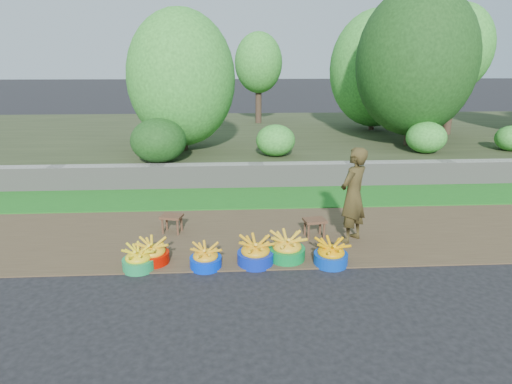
{
  "coord_description": "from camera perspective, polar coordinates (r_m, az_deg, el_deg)",
  "views": [
    {
      "loc": [
        -0.54,
        -5.35,
        2.83
      ],
      "look_at": [
        -0.16,
        1.3,
        0.75
      ],
      "focal_mm": 30.0,
      "sensor_mm": 36.0,
      "label": 1
    }
  ],
  "objects": [
    {
      "name": "stool_left",
      "position": [
        7.32,
        -11.17,
        -3.51
      ],
      "size": [
        0.4,
        0.34,
        0.31
      ],
      "rotation": [
        0.0,
        0.0,
        -0.24
      ],
      "color": "#4F3221",
      "rests_on": "dirt_shoulder"
    },
    {
      "name": "vendor_woman",
      "position": [
        6.87,
        12.82,
        -0.42
      ],
      "size": [
        0.66,
        0.65,
        1.53
      ],
      "primitive_type": "imported",
      "rotation": [
        0.0,
        0.0,
        3.88
      ],
      "color": "black",
      "rests_on": "dirt_shoulder"
    },
    {
      "name": "retaining_wall",
      "position": [
        9.8,
        -0.0,
        2.23
      ],
      "size": [
        80.0,
        0.35,
        0.55
      ],
      "primitive_type": "cube",
      "color": "gray",
      "rests_on": "ground"
    },
    {
      "name": "vegetation",
      "position": [
        14.11,
        20.83,
        15.4
      ],
      "size": [
        36.35,
        7.98,
        4.22
      ],
      "color": "#3A2B1F",
      "rests_on": "earth_bank"
    },
    {
      "name": "grass_verge",
      "position": [
        9.06,
        0.3,
        -0.72
      ],
      "size": [
        80.0,
        1.5,
        0.04
      ],
      "primitive_type": "cube",
      "color": "#1D6C1C",
      "rests_on": "ground"
    },
    {
      "name": "basin_f",
      "position": [
        6.26,
        9.96,
        -8.17
      ],
      "size": [
        0.48,
        0.48,
        0.36
      ],
      "color": "#0637AD",
      "rests_on": "ground"
    },
    {
      "name": "dirt_shoulder",
      "position": [
        7.19,
        1.3,
        -5.73
      ],
      "size": [
        80.0,
        2.5,
        0.02
      ],
      "primitive_type": "cube",
      "color": "#4A3B27",
      "rests_on": "ground"
    },
    {
      "name": "basin_e",
      "position": [
        6.31,
        4.13,
        -7.53
      ],
      "size": [
        0.54,
        0.54,
        0.4
      ],
      "color": "#097A31",
      "rests_on": "ground"
    },
    {
      "name": "ground_plane",
      "position": [
        6.07,
        2.25,
        -10.44
      ],
      "size": [
        120.0,
        120.0,
        0.0
      ],
      "primitive_type": "plane",
      "color": "black",
      "rests_on": "ground"
    },
    {
      "name": "basin_b",
      "position": [
        6.37,
        -13.66,
        -7.94
      ],
      "size": [
        0.48,
        0.48,
        0.36
      ],
      "color": "#AE0B00",
      "rests_on": "ground"
    },
    {
      "name": "stool_right",
      "position": [
        7.07,
        7.83,
        -4.1
      ],
      "size": [
        0.38,
        0.32,
        0.31
      ],
      "rotation": [
        0.0,
        0.0,
        0.15
      ],
      "color": "#4F3221",
      "rests_on": "dirt_shoulder"
    },
    {
      "name": "earth_bank",
      "position": [
        14.59,
        -1.11,
        7.15
      ],
      "size": [
        80.0,
        10.0,
        0.5
      ],
      "primitive_type": "cube",
      "color": "#333C21",
      "rests_on": "ground"
    },
    {
      "name": "basin_c",
      "position": [
        6.13,
        -6.74,
        -8.71
      ],
      "size": [
        0.45,
        0.45,
        0.33
      ],
      "color": "#002CD7",
      "rests_on": "ground"
    },
    {
      "name": "basin_d",
      "position": [
        6.17,
        -0.08,
        -8.13
      ],
      "size": [
        0.52,
        0.52,
        0.39
      ],
      "color": "#0A24A8",
      "rests_on": "ground"
    },
    {
      "name": "basin_a",
      "position": [
        6.26,
        -15.39,
        -8.64
      ],
      "size": [
        0.45,
        0.45,
        0.34
      ],
      "color": "#198747",
      "rests_on": "ground"
    }
  ]
}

